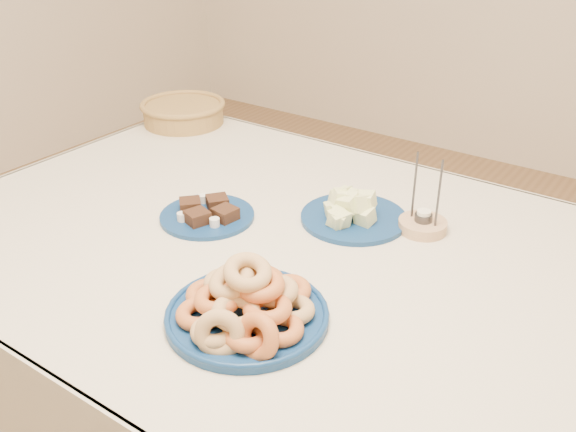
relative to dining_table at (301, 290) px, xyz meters
The scene contains 6 objects.
dining_table is the anchor object (origin of this frame).
donut_platter 0.30m from the dining_table, 76.78° to the right, with size 0.38×0.38×0.13m.
melon_plate 0.21m from the dining_table, 81.81° to the left, with size 0.30×0.30×0.09m.
brownie_plate 0.28m from the dining_table, behind, with size 0.29×0.29×0.04m.
wicker_basket 0.87m from the dining_table, 150.02° to the left, with size 0.35×0.35×0.07m.
candle_holder 0.31m from the dining_table, 51.50° to the left, with size 0.12×0.12×0.18m.
Camera 1 is at (0.65, -0.97, 1.45)m, focal length 40.00 mm.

